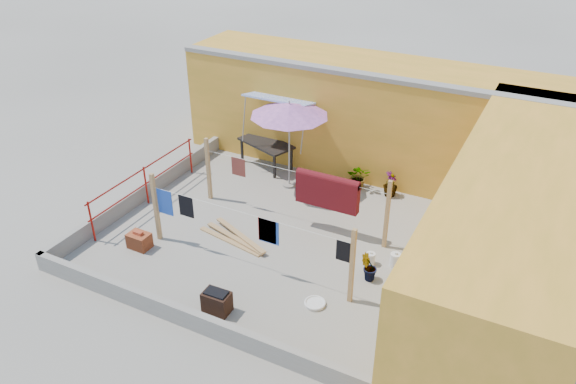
# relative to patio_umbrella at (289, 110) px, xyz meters

# --- Properties ---
(ground) EXTENTS (80.00, 80.00, 0.00)m
(ground) POSITION_rel_patio_umbrella_xyz_m (0.89, -2.42, -2.30)
(ground) COLOR #9E998E
(ground) RESTS_ON ground
(wall_back) EXTENTS (11.00, 3.27, 3.21)m
(wall_back) POSITION_rel_patio_umbrella_xyz_m (1.39, 2.28, -0.69)
(wall_back) COLOR gold
(wall_back) RESTS_ON ground
(wall_right) EXTENTS (2.40, 9.00, 3.20)m
(wall_right) POSITION_rel_patio_umbrella_xyz_m (6.09, -2.42, -0.70)
(wall_right) COLOR gold
(wall_right) RESTS_ON ground
(parapet_front) EXTENTS (8.30, 0.16, 0.44)m
(parapet_front) POSITION_rel_patio_umbrella_xyz_m (0.89, -6.00, -2.08)
(parapet_front) COLOR gray
(parapet_front) RESTS_ON ground
(parapet_left) EXTENTS (0.16, 7.30, 0.44)m
(parapet_left) POSITION_rel_patio_umbrella_xyz_m (-3.19, -2.42, -2.08)
(parapet_left) COLOR gray
(parapet_left) RESTS_ON ground
(red_railing) EXTENTS (0.05, 4.20, 1.10)m
(red_railing) POSITION_rel_patio_umbrella_xyz_m (-2.96, -2.62, -1.58)
(red_railing) COLOR maroon
(red_railing) RESTS_ON ground
(clothesline_rig) EXTENTS (5.09, 2.35, 1.80)m
(clothesline_rig) POSITION_rel_patio_umbrella_xyz_m (1.61, -1.93, -1.23)
(clothesline_rig) COLOR tan
(clothesline_rig) RESTS_ON ground
(patio_umbrella) EXTENTS (2.82, 2.82, 2.56)m
(patio_umbrella) POSITION_rel_patio_umbrella_xyz_m (0.00, 0.00, 0.00)
(patio_umbrella) COLOR gray
(patio_umbrella) RESTS_ON ground
(outdoor_table) EXTENTS (1.88, 1.37, 0.80)m
(outdoor_table) POSITION_rel_patio_umbrella_xyz_m (-1.18, 0.78, -1.58)
(outdoor_table) COLOR black
(outdoor_table) RESTS_ON ground
(brick_stack) EXTENTS (0.53, 0.39, 0.46)m
(brick_stack) POSITION_rel_patio_umbrella_xyz_m (-1.80, -4.33, -2.10)
(brick_stack) COLOR #9F4624
(brick_stack) RESTS_ON ground
(lumber_pile) EXTENTS (2.03, 0.92, 0.12)m
(lumber_pile) POSITION_rel_patio_umbrella_xyz_m (0.07, -3.04, -2.24)
(lumber_pile) COLOR tan
(lumber_pile) RESTS_ON ground
(brazier) EXTENTS (0.57, 0.39, 0.50)m
(brazier) POSITION_rel_patio_umbrella_xyz_m (1.09, -5.35, -2.06)
(brazier) COLOR black
(brazier) RESTS_ON ground
(white_basin) EXTENTS (0.46, 0.46, 0.08)m
(white_basin) POSITION_rel_patio_umbrella_xyz_m (2.80, -4.27, -2.26)
(white_basin) COLOR silver
(white_basin) RESTS_ON ground
(water_jug_a) EXTENTS (0.22, 0.22, 0.34)m
(water_jug_a) POSITION_rel_patio_umbrella_xyz_m (3.33, -2.42, -2.15)
(water_jug_a) COLOR silver
(water_jug_a) RESTS_ON ground
(water_jug_b) EXTENTS (0.24, 0.24, 0.38)m
(water_jug_b) POSITION_rel_patio_umbrella_xyz_m (3.86, -2.23, -2.13)
(water_jug_b) COLOR silver
(water_jug_b) RESTS_ON ground
(green_hose) EXTENTS (0.49, 0.49, 0.07)m
(green_hose) POSITION_rel_patio_umbrella_xyz_m (4.59, 0.50, -2.27)
(green_hose) COLOR #176A1B
(green_hose) RESTS_ON ground
(plant_back_a) EXTENTS (0.80, 0.75, 0.72)m
(plant_back_a) POSITION_rel_patio_umbrella_xyz_m (1.80, 0.78, -1.94)
(plant_back_a) COLOR #1A5217
(plant_back_a) RESTS_ON ground
(plant_back_b) EXTENTS (0.44, 0.44, 0.71)m
(plant_back_b) POSITION_rel_patio_umbrella_xyz_m (2.73, 0.78, -1.95)
(plant_back_b) COLOR #1A5217
(plant_back_b) RESTS_ON ground
(plant_right_a) EXTENTS (0.50, 0.41, 0.81)m
(plant_right_a) POSITION_rel_patio_umbrella_xyz_m (4.59, -0.86, -1.89)
(plant_right_a) COLOR #1A5217
(plant_right_a) RESTS_ON ground
(plant_right_b) EXTENTS (0.48, 0.48, 0.68)m
(plant_right_b) POSITION_rel_patio_umbrella_xyz_m (3.48, -2.99, -1.96)
(plant_right_b) COLOR #1A5217
(plant_right_b) RESTS_ON ground
(plant_right_c) EXTENTS (0.64, 0.67, 0.57)m
(plant_right_c) POSITION_rel_patio_umbrella_xyz_m (4.59, -3.68, -2.01)
(plant_right_c) COLOR #1A5217
(plant_right_c) RESTS_ON ground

